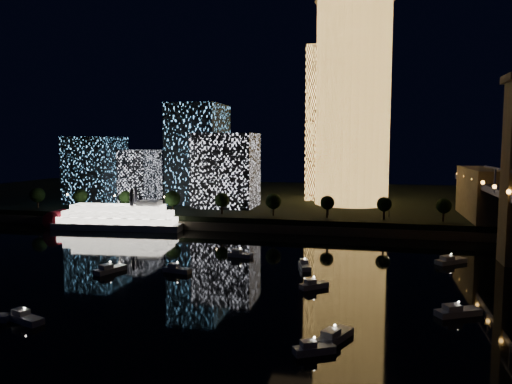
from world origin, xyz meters
TOP-DOWN VIEW (x-y plane):
  - ground at (0.00, 0.00)m, footprint 520.00×520.00m
  - far_bank at (0.00, 160.00)m, footprint 420.00×160.00m
  - seawall at (0.00, 82.00)m, footprint 420.00×6.00m
  - tower_cylindrical at (16.94, 130.96)m, footprint 34.00×34.00m
  - tower_rectangular at (6.55, 149.46)m, footprint 22.54×22.54m
  - midrise_blocks at (-62.78, 118.27)m, footprint 86.14×37.94m
  - riverboat at (-68.78, 75.16)m, footprint 52.91×15.26m
  - motorboats at (-3.58, 11.69)m, footprint 131.53×72.00m
  - esplanade_trees at (-36.13, 88.00)m, footprint 165.73×6.25m
  - street_lamps at (-34.00, 94.00)m, footprint 132.70×0.70m

SIDE VIEW (x-z plane):
  - ground at x=0.00m, z-range 0.00..0.00m
  - motorboats at x=-3.58m, z-range -0.58..2.20m
  - seawall at x=0.00m, z-range 0.00..3.00m
  - far_bank at x=0.00m, z-range 0.00..5.00m
  - riverboat at x=-68.78m, z-range -3.83..11.89m
  - street_lamps at x=-34.00m, z-range 6.20..11.85m
  - esplanade_trees at x=-36.13m, z-range 6.15..14.78m
  - midrise_blocks at x=-62.78m, z-range 0.21..44.64m
  - tower_rectangular at x=6.55m, z-range 5.00..76.73m
  - tower_cylindrical at x=16.94m, z-range 5.13..94.57m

